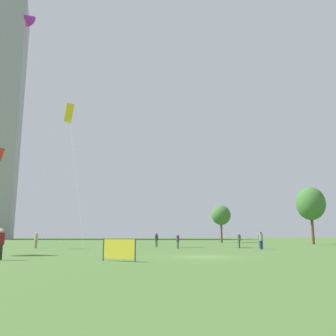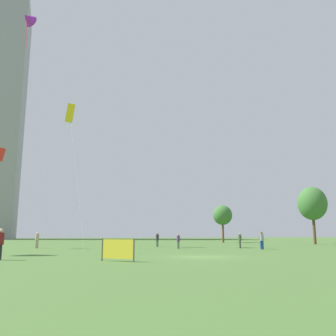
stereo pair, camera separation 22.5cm
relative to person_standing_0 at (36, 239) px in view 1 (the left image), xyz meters
The scene contains 14 objects.
ground 22.75m from the person_standing_0, 61.01° to the right, with size 280.00×280.00×0.00m, color #476B30.
person_standing_0 is the anchor object (origin of this frame).
person_standing_1 22.43m from the person_standing_0, 18.36° to the right, with size 0.37×0.37×1.67m.
person_standing_2 15.63m from the person_standing_0, 23.64° to the right, with size 0.35×0.35×1.58m.
person_standing_3 24.89m from the person_standing_0, 17.30° to the right, with size 0.38×0.38×1.69m.
person_standing_4 24.21m from the person_standing_0, 26.25° to the right, with size 0.40×0.40×1.79m.
person_standing_5 18.98m from the person_standing_0, 95.05° to the right, with size 0.41×0.41×1.85m.
person_standing_6 13.91m from the person_standing_0, ahead, with size 0.38×0.38×1.71m.
kite_flying_0 10.35m from the person_standing_0, behind, with size 8.59×8.97×11.21m.
kite_flying_2 29.85m from the person_standing_0, 122.18° to the left, with size 5.54×3.28×31.36m.
kite_flying_3 16.56m from the person_standing_0, 48.43° to the left, with size 2.06×11.35×18.21m.
park_tree_0 37.37m from the person_standing_0, 29.70° to the left, with size 3.60×3.60×6.92m.
park_tree_1 40.51m from the person_standing_0, ahead, with size 4.43×4.43×8.83m.
event_banner 22.75m from the person_standing_0, 77.80° to the right, with size 1.59×1.60×1.28m.
Camera 1 is at (-10.32, -22.91, 1.50)m, focal length 38.36 mm.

